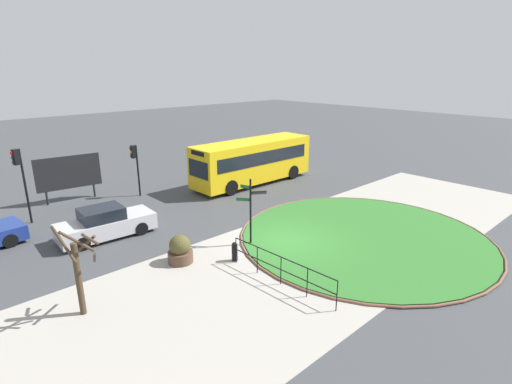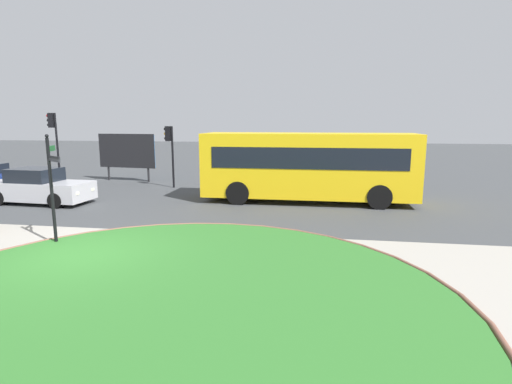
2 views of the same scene
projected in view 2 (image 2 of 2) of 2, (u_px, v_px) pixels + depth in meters
The scene contains 10 objects.
ground at pixel (79, 258), 10.30m from camera, with size 120.00×120.00×0.00m, color #3D3F42.
sidewalk_paving at pixel (35, 283), 8.70m from camera, with size 32.00×8.71×0.02m, color #9E998E.
grass_island at pixel (163, 302), 7.67m from camera, with size 11.60×11.60×0.10m, color #2D6B28.
grass_kerb_ring at pixel (163, 302), 7.67m from camera, with size 11.91×11.91×0.11m, color brown.
signpost_directional at pixel (52, 182), 11.11m from camera, with size 1.04×0.94×3.15m.
bus_yellow at pixel (308, 165), 17.36m from camera, with size 9.13×2.58×3.00m.
car_near_lane at pixel (39, 187), 17.16m from camera, with size 4.53×1.96×1.52m.
traffic_light_near at pixel (170, 143), 21.00m from camera, with size 0.49×0.26×3.26m.
traffic_light_far at pixel (54, 133), 21.46m from camera, with size 0.48×0.32×3.96m.
billboard_left at pixel (127, 152), 23.48m from camera, with size 3.68×0.57×2.80m.
Camera 2 is at (6.05, -9.02, 3.48)m, focal length 27.87 mm.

